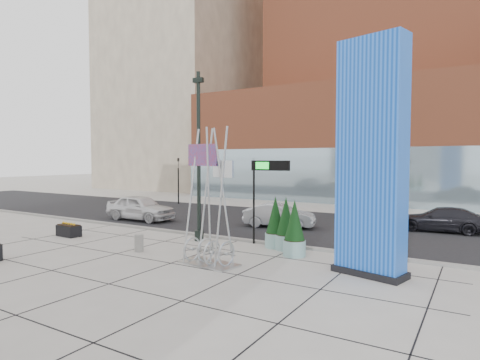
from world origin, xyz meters
The scene contains 19 objects.
ground centered at (0.00, 0.00, 0.00)m, with size 160.00×160.00×0.00m, color #9E9991.
street_asphalt centered at (0.00, 10.00, 0.01)m, with size 80.00×12.00×0.02m, color black.
curb_edge centered at (0.00, 4.00, 0.06)m, with size 80.00×0.30×0.12m, color gray.
tower_podium centered at (1.00, 27.00, 5.50)m, with size 34.00×10.00×11.00m, color #AA5131.
tower_glass_front centered at (1.00, 22.20, 2.50)m, with size 34.00×0.60×5.00m, color #8CA5B2.
building_beige_left centered at (-26.00, 34.00, 17.00)m, with size 18.00×20.00×34.00m, color gray.
blue_pylon centered at (7.91, 1.37, 3.91)m, with size 2.62×1.65×8.09m.
lamp_post centered at (-0.66, 3.00, 3.36)m, with size 0.54×0.45×8.21m.
public_art_sculpture centered at (2.35, -0.36, 1.37)m, with size 2.41×1.41×5.20m.
concrete_bollard centered at (-1.50, -0.20, 0.37)m, with size 0.38×0.38×0.75m, color gray.
overhead_street_sign centered at (2.64, 3.80, 3.38)m, with size 1.86×0.34×3.94m.
round_planter_east centered at (4.60, 2.53, 1.11)m, with size 0.94×0.94×2.34m.
round_planter_mid centered at (3.20, 3.60, 1.10)m, with size 0.93×0.93×2.33m.
round_planter_west centered at (3.80, 3.43, 1.11)m, with size 0.94×0.94×2.35m.
box_planter_north centered at (-7.14, 0.40, 0.34)m, with size 1.36×0.74×0.73m.
car_white_west centered at (-7.90, 6.27, 0.82)m, with size 1.94×4.83×1.65m, color white.
car_silver_mid centered at (1.05, 8.50, 0.68)m, with size 1.45×4.15×1.37m, color #B2B4BA.
car_dark_east centered at (9.29, 11.82, 0.67)m, with size 1.88×4.62×1.34m, color black.
traffic_signal centered at (-12.00, 15.00, 2.30)m, with size 0.15×0.18×4.10m.
Camera 1 is at (11.15, -12.64, 4.01)m, focal length 30.00 mm.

